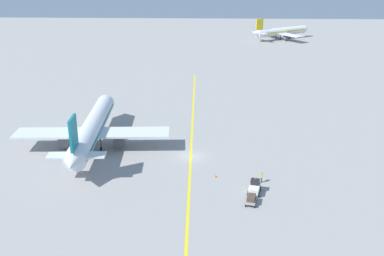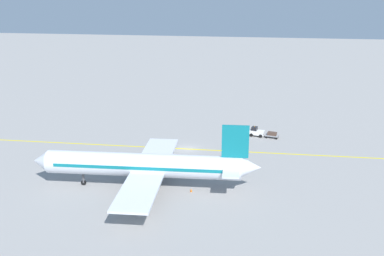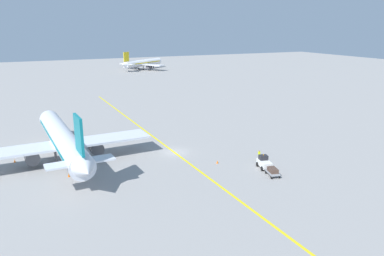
{
  "view_description": "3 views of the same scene",
  "coord_description": "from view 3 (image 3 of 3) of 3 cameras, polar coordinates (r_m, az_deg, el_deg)",
  "views": [
    {
      "loc": [
        2.92,
        -72.5,
        32.56
      ],
      "look_at": [
        0.08,
        3.68,
        3.96
      ],
      "focal_mm": 42.0,
      "sensor_mm": 36.0,
      "label": 1
    },
    {
      "loc": [
        -79.9,
        -13.73,
        30.0
      ],
      "look_at": [
        -0.92,
        -1.04,
        4.59
      ],
      "focal_mm": 42.0,
      "sensor_mm": 36.0,
      "label": 2
    },
    {
      "loc": [
        -23.53,
        -58.23,
        21.68
      ],
      "look_at": [
        3.93,
        1.02,
        3.77
      ],
      "focal_mm": 35.0,
      "sensor_mm": 36.0,
      "label": 3
    }
  ],
  "objects": [
    {
      "name": "ground_plane",
      "position": [
        66.44,
        -2.71,
        -3.73
      ],
      "size": [
        400.0,
        400.0,
        0.0
      ],
      "primitive_type": "plane",
      "color": "gray"
    },
    {
      "name": "traffic_cone_mid_apron",
      "position": [
        58.78,
        -18.26,
        -6.84
      ],
      "size": [
        0.32,
        0.32,
        0.55
      ],
      "primitive_type": "cone",
      "color": "orange",
      "rests_on": "ground"
    },
    {
      "name": "airplane_distant_taxiing",
      "position": [
        194.19,
        -7.54,
        9.79
      ],
      "size": [
        28.06,
        23.52,
        9.54
      ],
      "color": "white",
      "rests_on": "ground"
    },
    {
      "name": "traffic_cone_near_nose",
      "position": [
        61.23,
        3.87,
        -5.16
      ],
      "size": [
        0.32,
        0.32,
        0.55
      ],
      "primitive_type": "cone",
      "color": "orange",
      "rests_on": "ground"
    },
    {
      "name": "baggage_tug_white",
      "position": [
        60.07,
        10.94,
        -5.19
      ],
      "size": [
        2.3,
        3.26,
        2.11
      ],
      "color": "white",
      "rests_on": "ground"
    },
    {
      "name": "airplane_at_gate",
      "position": [
        64.41,
        -19.03,
        -1.73
      ],
      "size": [
        28.25,
        35.53,
        10.6
      ],
      "color": "silver",
      "rests_on": "ground"
    },
    {
      "name": "ground_crew_worker",
      "position": [
        63.46,
        10.2,
        -4.02
      ],
      "size": [
        0.22,
        0.58,
        1.68
      ],
      "color": "#23232D",
      "rests_on": "ground"
    },
    {
      "name": "baggage_cart_trailing",
      "position": [
        57.31,
        12.2,
        -6.44
      ],
      "size": [
        1.95,
        2.85,
        1.24
      ],
      "color": "gray",
      "rests_on": "ground"
    },
    {
      "name": "traffic_cone_by_wingtip",
      "position": [
        68.11,
        -25.41,
        -4.53
      ],
      "size": [
        0.32,
        0.32,
        0.55
      ],
      "primitive_type": "cone",
      "color": "orange",
      "rests_on": "ground"
    },
    {
      "name": "apron_yellow_centreline",
      "position": [
        66.44,
        -2.71,
        -3.72
      ],
      "size": [
        2.73,
        119.99,
        0.01
      ],
      "primitive_type": "cube",
      "rotation": [
        0.0,
        0.0,
        0.02
      ],
      "color": "yellow",
      "rests_on": "ground"
    }
  ]
}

